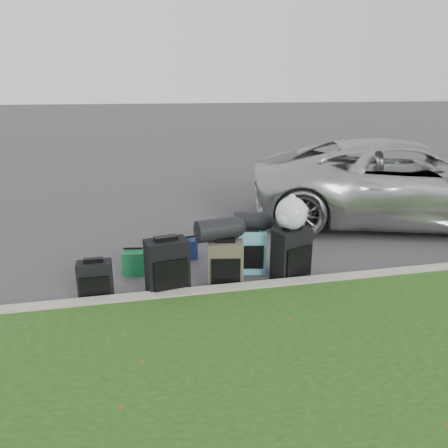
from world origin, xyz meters
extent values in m
plane|color=#383535|center=(0.00, 0.00, 0.00)|extent=(120.00, 120.00, 0.00)
cube|color=#9E937F|center=(0.00, -1.00, 0.07)|extent=(120.00, 0.18, 0.15)
imported|color=#B7B7B2|center=(3.51, 1.32, 0.76)|extent=(5.97, 4.12, 1.52)
cube|color=black|center=(-1.85, -0.74, 0.25)|extent=(0.40, 0.22, 0.50)
cube|color=black|center=(-1.01, -0.76, 0.36)|extent=(0.54, 0.38, 0.71)
cube|color=#3C3728|center=(-0.27, -0.67, 0.30)|extent=(0.48, 0.35, 0.60)
cube|color=teal|center=(0.16, -0.29, 0.29)|extent=(0.45, 0.32, 0.59)
cube|color=black|center=(0.60, -0.67, 0.35)|extent=(0.53, 0.42, 0.70)
cube|color=#186F36|center=(-1.40, -0.02, 0.16)|extent=(0.32, 0.27, 0.32)
cube|color=navy|center=(-0.63, 0.37, 0.14)|extent=(0.31, 0.27, 0.29)
cylinder|color=black|center=(-0.36, -0.59, 0.74)|extent=(0.56, 0.37, 0.28)
cylinder|color=black|center=(0.17, -0.22, 0.71)|extent=(0.48, 0.35, 0.24)
sphere|color=silver|center=(0.59, -0.64, 0.90)|extent=(0.41, 0.41, 0.41)
camera|label=1|loc=(-1.38, -5.61, 2.44)|focal=35.00mm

